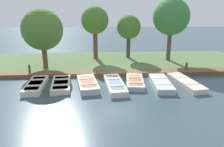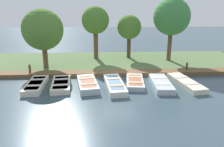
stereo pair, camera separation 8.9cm
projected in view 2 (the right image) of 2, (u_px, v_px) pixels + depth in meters
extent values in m
plane|color=#384C56|center=(119.00, 81.00, 15.34)|extent=(80.00, 80.00, 0.00)
cube|color=#567042|center=(114.00, 62.00, 20.08)|extent=(8.00, 24.00, 0.17)
cube|color=brown|center=(118.00, 73.00, 16.60)|extent=(1.08, 18.21, 0.28)
cube|color=beige|center=(36.00, 85.00, 13.96)|extent=(3.10, 1.16, 0.36)
cube|color=#4C709E|center=(36.00, 83.00, 13.91)|extent=(2.54, 0.91, 0.03)
cube|color=beige|center=(33.00, 86.00, 13.35)|extent=(0.34, 0.98, 0.03)
cube|color=beige|center=(38.00, 79.00, 14.46)|extent=(0.34, 0.98, 0.03)
cube|color=beige|center=(61.00, 84.00, 14.15)|extent=(3.08, 1.48, 0.32)
cube|color=#6B7F51|center=(61.00, 82.00, 14.11)|extent=(2.52, 1.16, 0.03)
cube|color=beige|center=(60.00, 85.00, 13.57)|extent=(0.42, 1.08, 0.03)
cube|color=beige|center=(61.00, 79.00, 14.63)|extent=(0.42, 1.08, 0.03)
cube|color=#B2BCC1|center=(88.00, 84.00, 14.08)|extent=(3.13, 1.62, 0.40)
cube|color=#994C33|center=(87.00, 81.00, 14.02)|extent=(2.56, 1.28, 0.03)
cube|color=tan|center=(88.00, 84.00, 13.49)|extent=(0.47, 1.09, 0.03)
cube|color=tan|center=(87.00, 78.00, 14.54)|extent=(0.47, 1.09, 0.03)
cube|color=silver|center=(115.00, 85.00, 14.03)|extent=(3.60, 1.38, 0.36)
cube|color=#4C709E|center=(115.00, 82.00, 13.98)|extent=(2.95, 1.09, 0.03)
cube|color=tan|center=(116.00, 85.00, 13.34)|extent=(0.44, 1.01, 0.03)
cube|color=tan|center=(113.00, 79.00, 14.60)|extent=(0.44, 1.01, 0.03)
cube|color=#B2BCC1|center=(135.00, 82.00, 14.61)|extent=(2.96, 1.42, 0.31)
cube|color=#994C33|center=(135.00, 80.00, 14.57)|extent=(2.42, 1.12, 0.03)
cube|color=tan|center=(135.00, 82.00, 14.04)|extent=(0.39, 1.05, 0.03)
cube|color=tan|center=(135.00, 77.00, 15.08)|extent=(0.39, 1.05, 0.03)
cube|color=#B2BCC1|center=(161.00, 83.00, 14.25)|extent=(3.26, 1.30, 0.36)
cube|color=#4C709E|center=(161.00, 81.00, 14.20)|extent=(2.67, 1.02, 0.03)
cube|color=beige|center=(163.00, 84.00, 13.61)|extent=(0.38, 1.04, 0.03)
cube|color=beige|center=(159.00, 78.00, 14.77)|extent=(0.38, 1.04, 0.03)
cube|color=beige|center=(186.00, 83.00, 14.44)|extent=(3.67, 1.55, 0.33)
cube|color=#4C709E|center=(186.00, 80.00, 14.40)|extent=(3.00, 1.23, 0.03)
cube|color=beige|center=(191.00, 84.00, 13.76)|extent=(0.49, 0.99, 0.03)
cube|color=beige|center=(181.00, 77.00, 15.02)|extent=(0.49, 0.99, 0.03)
cylinder|color=brown|center=(30.00, 71.00, 16.31)|extent=(0.17, 0.17, 0.77)
sphere|color=brown|center=(29.00, 65.00, 16.18)|extent=(0.15, 0.15, 0.15)
cylinder|color=brown|center=(187.00, 68.00, 16.92)|extent=(0.17, 0.17, 0.77)
sphere|color=brown|center=(187.00, 63.00, 16.79)|extent=(0.15, 0.15, 0.15)
cylinder|color=brown|center=(45.00, 55.00, 17.77)|extent=(0.40, 0.40, 2.35)
sphere|color=#4C7A2D|center=(43.00, 30.00, 17.16)|extent=(3.24, 3.24, 3.24)
cylinder|color=brown|center=(96.00, 44.00, 20.75)|extent=(0.42, 0.42, 3.06)
sphere|color=#4C7A2D|center=(95.00, 20.00, 20.08)|extent=(2.54, 2.54, 2.54)
cylinder|color=#4C3828|center=(129.00, 47.00, 21.12)|extent=(0.36, 0.36, 2.49)
sphere|color=#4C7A2D|center=(129.00, 27.00, 20.56)|extent=(2.26, 2.26, 2.26)
cylinder|color=brown|center=(170.00, 45.00, 19.97)|extent=(0.38, 0.38, 3.21)
sphere|color=#3D7F3D|center=(172.00, 17.00, 19.22)|extent=(3.23, 3.23, 3.23)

